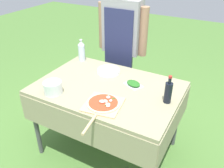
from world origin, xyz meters
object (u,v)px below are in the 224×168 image
Objects in this scene: person_cook at (122,40)px; pizza_on_peel at (103,104)px; mixing_tub at (53,88)px; plate_stack at (109,71)px; prep_table at (108,94)px; herb_container at (133,84)px; oil_bottle at (168,92)px; water_bottle at (82,51)px.

person_cook is 2.95× the size of pizza_on_peel.
mixing_tub is 0.65m from plate_stack.
herb_container is (0.21, 0.14, 0.10)m from prep_table.
plate_stack is (-0.71, 0.23, -0.08)m from oil_bottle.
pizza_on_peel is 2.25× the size of oil_bottle.
oil_bottle is (0.58, 0.02, 0.19)m from prep_table.
herb_container is 0.36m from plate_stack.
oil_bottle is at bearing 1.93° from prep_table.
water_bottle is 0.45m from plate_stack.
pizza_on_peel is at bearing -65.11° from plate_stack.
herb_container is 0.76m from mixing_tub.
oil_bottle is 0.99× the size of water_bottle.
water_bottle is 0.81m from herb_container.
herb_container is at bearing 70.05° from pizza_on_peel.
oil_bottle is (0.82, -0.75, -0.09)m from person_cook.
prep_table is 0.53m from mixing_tub.
person_cook is 6.56× the size of water_bottle.
prep_table is 5.69× the size of plate_stack.
pizza_on_peel is 0.61m from plate_stack.
person_cook is 0.55m from plate_stack.
prep_table is at bearing -146.90° from herb_container.
water_bottle is at bearing 104.28° from mixing_tub.
water_bottle is 0.74m from mixing_tub.
person_cook is 1.14m from pizza_on_peel.
water_bottle is (-1.14, 0.35, 0.02)m from oil_bottle.
mixing_tub is at bearing 82.53° from person_cook.
plate_stack reaches higher than prep_table.
oil_bottle is at bearing -17.54° from herb_container.
herb_container reaches higher than prep_table.
water_bottle is at bearing 126.79° from pizza_on_peel.
mixing_tub is (-0.38, -0.34, 0.14)m from prep_table.
water_bottle reaches higher than prep_table.
oil_bottle is 1.52× the size of mixing_tub.
pizza_on_peel reaches higher than prep_table.
person_cook reaches higher than pizza_on_peel.
herb_container is at bearing -18.96° from plate_stack.
mixing_tub reaches higher than plate_stack.
oil_bottle reaches higher than plate_stack.
person_cook is at bearing 82.90° from mixing_tub.
person_cook is at bearing 101.37° from plate_stack.
person_cook is 1.13m from mixing_tub.
pizza_on_peel is at bearing 5.05° from mixing_tub.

